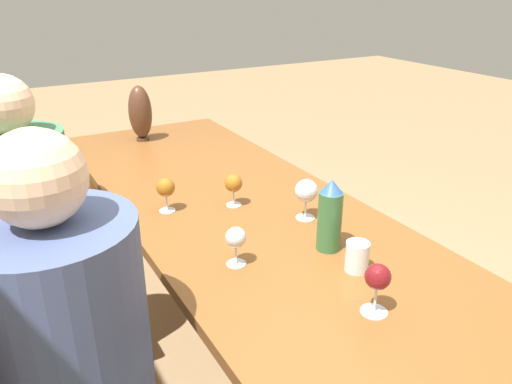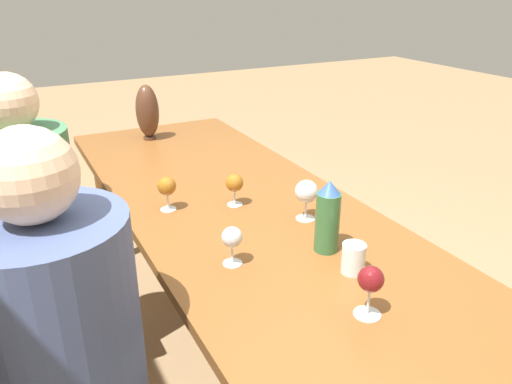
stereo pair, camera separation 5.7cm
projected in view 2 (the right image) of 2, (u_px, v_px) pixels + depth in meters
The scene contains 12 objects.
dining_table at pixel (261, 239), 1.80m from camera, with size 2.77×0.85×0.76m.
water_bottle at pixel (328, 217), 1.54m from camera, with size 0.08×0.08×0.24m.
water_tumbler at pixel (353, 258), 1.45m from camera, with size 0.07×0.07×0.09m.
vase at pixel (147, 112), 2.62m from camera, with size 0.12×0.12×0.29m.
wine_glass_1 at pixel (232, 238), 1.48m from camera, with size 0.06×0.06×0.12m.
wine_glass_2 at pixel (167, 187), 1.83m from camera, with size 0.07×0.07×0.13m.
wine_glass_4 at pixel (306, 192), 1.75m from camera, with size 0.08×0.08×0.15m.
wine_glass_5 at pixel (234, 184), 1.87m from camera, with size 0.07×0.07×0.12m.
wine_glass_7 at pixel (371, 281), 1.24m from camera, with size 0.07×0.07×0.14m.
chair_far at pixel (19, 267), 1.94m from camera, with size 0.44×0.44×0.98m.
person_near at pixel (71, 361), 1.24m from camera, with size 0.39×0.39×1.29m.
person_far at pixel (37, 227), 1.92m from camera, with size 0.36×0.36×1.27m.
Camera 2 is at (-1.40, 0.75, 1.56)m, focal length 35.00 mm.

